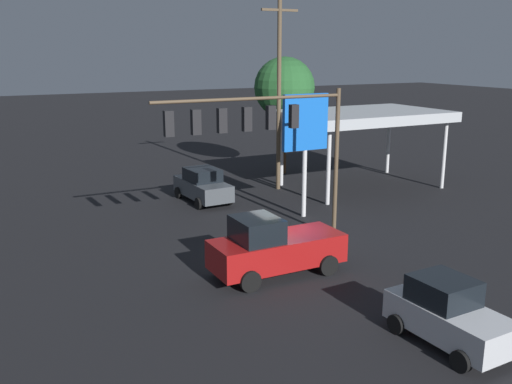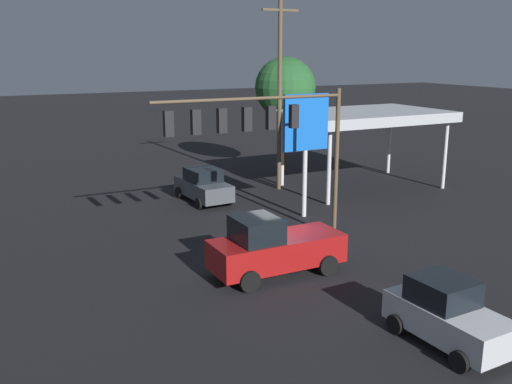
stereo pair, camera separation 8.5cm
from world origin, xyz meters
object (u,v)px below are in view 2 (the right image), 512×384
pickup_parked (273,248)px  hatchback_crossing (447,314)px  traffic_signal_assembly (261,128)px  utility_pole (280,93)px  price_sign (306,128)px  sedan_far (203,185)px  street_tree (285,88)px

pickup_parked → hatchback_crossing: bearing=105.4°
traffic_signal_assembly → hatchback_crossing: bearing=96.0°
hatchback_crossing → utility_pole: bearing=162.6°
price_sign → sedan_far: 7.29m
traffic_signal_assembly → street_tree: 15.80m
traffic_signal_assembly → hatchback_crossing: traffic_signal_assembly is taller
price_sign → pickup_parked: price_sign is taller
pickup_parked → street_tree: street_tree is taller
pickup_parked → price_sign: bearing=-130.4°
traffic_signal_assembly → sedan_far: bearing=-94.8°
utility_pole → sedan_far: 7.36m
sedan_far → street_tree: size_ratio=0.56×
sedan_far → price_sign: bearing=31.3°
hatchback_crossing → street_tree: bearing=159.0°
utility_pole → price_sign: bearing=73.3°
pickup_parked → sedan_far: pickup_parked is taller
traffic_signal_assembly → street_tree: (-8.68, -13.19, 0.64)m
utility_pole → price_sign: size_ratio=1.78×
price_sign → street_tree: 10.84m
utility_pole → pickup_parked: 14.92m
traffic_signal_assembly → price_sign: bearing=-141.8°
price_sign → hatchback_crossing: (3.24, 13.28, -3.69)m
pickup_parked → street_tree: size_ratio=0.65×
utility_pole → price_sign: 6.32m
traffic_signal_assembly → hatchback_crossing: size_ratio=2.24×
hatchback_crossing → street_tree: street_tree is taller
traffic_signal_assembly → utility_pole: bearing=-123.1°
price_sign → sedan_far: bearing=-55.5°
hatchback_crossing → price_sign: bearing=163.6°
sedan_far → street_tree: street_tree is taller
traffic_signal_assembly → sedan_far: 9.63m
pickup_parked → hatchback_crossing: 7.25m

